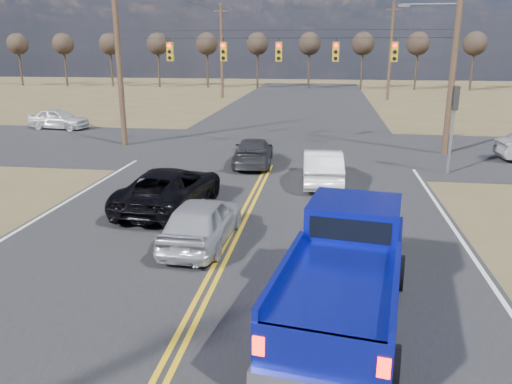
# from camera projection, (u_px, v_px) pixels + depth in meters

# --- Properties ---
(ground) EXTENTS (160.00, 160.00, 0.00)m
(ground) POSITION_uv_depth(u_px,v_px,m) (196.00, 311.00, 10.95)
(ground) COLOR brown
(ground) RESTS_ON ground
(road_main) EXTENTS (14.00, 120.00, 0.02)m
(road_main) POSITION_uv_depth(u_px,v_px,m) (258.00, 188.00, 20.45)
(road_main) COLOR #28282B
(road_main) RESTS_ON ground
(road_cross) EXTENTS (120.00, 12.00, 0.02)m
(road_cross) POSITION_uv_depth(u_px,v_px,m) (278.00, 149.00, 28.05)
(road_cross) COLOR #28282B
(road_cross) RESTS_ON ground
(signal_gantry) EXTENTS (19.60, 4.83, 10.00)m
(signal_gantry) POSITION_uv_depth(u_px,v_px,m) (288.00, 56.00, 26.36)
(signal_gantry) COLOR #473323
(signal_gantry) RESTS_ON ground
(utility_poles) EXTENTS (19.60, 58.32, 10.00)m
(utility_poles) POSITION_uv_depth(u_px,v_px,m) (277.00, 53.00, 25.63)
(utility_poles) COLOR #473323
(utility_poles) RESTS_ON ground
(treeline) EXTENTS (87.00, 117.80, 7.40)m
(treeline) POSITION_uv_depth(u_px,v_px,m) (291.00, 44.00, 34.97)
(treeline) COLOR #33261C
(treeline) RESTS_ON ground
(pickup_truck) EXTENTS (3.10, 6.21, 2.23)m
(pickup_truck) POSITION_uv_depth(u_px,v_px,m) (345.00, 272.00, 10.34)
(pickup_truck) COLOR black
(pickup_truck) RESTS_ON ground
(silver_suv) EXTENTS (1.85, 4.25, 1.43)m
(silver_suv) POSITION_uv_depth(u_px,v_px,m) (202.00, 221.00, 14.47)
(silver_suv) COLOR #B5B7BD
(silver_suv) RESTS_ON ground
(black_suv) EXTENTS (2.94, 5.57, 1.49)m
(black_suv) POSITION_uv_depth(u_px,v_px,m) (170.00, 188.00, 17.66)
(black_suv) COLOR black
(black_suv) RESTS_ON ground
(white_car_queue) EXTENTS (1.79, 4.53, 1.47)m
(white_car_queue) POSITION_uv_depth(u_px,v_px,m) (322.00, 166.00, 20.92)
(white_car_queue) COLOR white
(white_car_queue) RESTS_ON ground
(dgrey_car_queue) EXTENTS (2.16, 4.62, 1.31)m
(dgrey_car_queue) POSITION_uv_depth(u_px,v_px,m) (253.00, 152.00, 24.19)
(dgrey_car_queue) COLOR #333338
(dgrey_car_queue) RESTS_ON ground
(cross_car_west) EXTENTS (2.19, 4.38, 1.43)m
(cross_car_west) POSITION_uv_depth(u_px,v_px,m) (59.00, 119.00, 34.74)
(cross_car_west) COLOR silver
(cross_car_west) RESTS_ON ground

